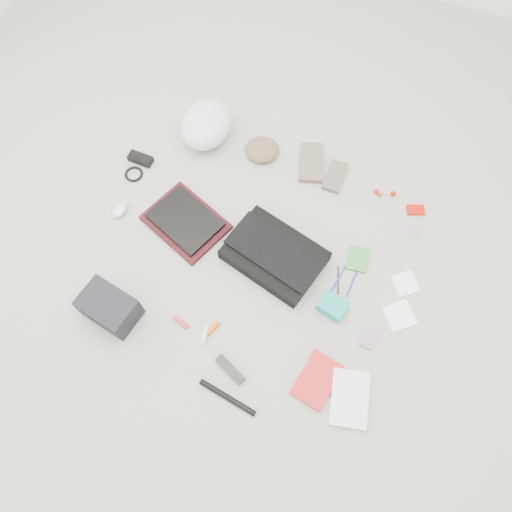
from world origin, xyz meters
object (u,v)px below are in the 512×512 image
at_px(accordion_wallet, 333,307).
at_px(bike_helmet, 206,124).
at_px(camera_bag, 110,308).
at_px(book_red, 317,380).
at_px(laptop, 185,220).
at_px(messenger_bag, 275,255).

bearing_deg(accordion_wallet, bike_helmet, 157.48).
relative_size(camera_bag, book_red, 1.07).
xyz_separation_m(laptop, camera_bag, (-0.10, -0.52, 0.04)).
relative_size(camera_bag, accordion_wallet, 2.01).
relative_size(messenger_bag, camera_bag, 1.84).
height_order(camera_bag, accordion_wallet, camera_bag).
bearing_deg(laptop, book_red, -8.52).
xyz_separation_m(camera_bag, accordion_wallet, (0.89, 0.38, -0.05)).
xyz_separation_m(laptop, book_red, (0.83, -0.46, -0.02)).
distance_m(bike_helmet, camera_bag, 1.03).
relative_size(messenger_bag, accordion_wallet, 3.70).
bearing_deg(book_red, laptop, 160.97).
height_order(bike_helmet, camera_bag, bike_helmet).
bearing_deg(accordion_wallet, messenger_bag, 171.41).
bearing_deg(laptop, camera_bag, -80.42).
bearing_deg(bike_helmet, camera_bag, -89.92).
bearing_deg(bike_helmet, accordion_wallet, -36.45).
distance_m(bike_helmet, book_red, 1.36).
bearing_deg(laptop, accordion_wallet, 10.61).
bearing_deg(camera_bag, bike_helmet, 100.85).
xyz_separation_m(messenger_bag, bike_helmet, (-0.58, 0.52, 0.06)).
xyz_separation_m(messenger_bag, accordion_wallet, (0.33, -0.13, -0.01)).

